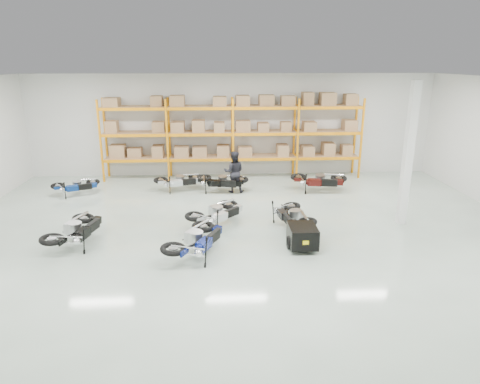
{
  "coord_description": "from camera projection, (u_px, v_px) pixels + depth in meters",
  "views": [
    {
      "loc": [
        -0.71,
        -12.14,
        5.05
      ],
      "look_at": [
        -0.0,
        0.61,
        1.1
      ],
      "focal_mm": 32.0,
      "sensor_mm": 36.0,
      "label": 1
    }
  ],
  "objects": [
    {
      "name": "room",
      "position": [
        241.0,
        160.0,
        12.44
      ],
      "size": [
        18.0,
        18.0,
        18.0
      ],
      "color": "silver",
      "rests_on": "ground"
    },
    {
      "name": "pallet_rack",
      "position": [
        233.0,
        127.0,
        18.59
      ],
      "size": [
        11.28,
        0.98,
        3.62
      ],
      "color": "orange",
      "rests_on": "ground"
    },
    {
      "name": "structural_column",
      "position": [
        408.0,
        155.0,
        13.19
      ],
      "size": [
        0.25,
        0.25,
        4.5
      ],
      "primitive_type": "cube",
      "color": "white",
      "rests_on": "ground"
    },
    {
      "name": "moto_blue_centre",
      "position": [
        197.0,
        235.0,
        11.36
      ],
      "size": [
        1.73,
        2.19,
        1.27
      ],
      "primitive_type": null,
      "rotation": [
        0.0,
        -0.09,
        2.69
      ],
      "color": "#081251",
      "rests_on": "ground"
    },
    {
      "name": "moto_silver_left",
      "position": [
        217.0,
        209.0,
        13.47
      ],
      "size": [
        1.93,
        1.93,
        1.18
      ],
      "primitive_type": null,
      "rotation": [
        0.0,
        -0.09,
        2.35
      ],
      "color": "silver",
      "rests_on": "ground"
    },
    {
      "name": "moto_black_far_left",
      "position": [
        76.0,
        225.0,
        12.04
      ],
      "size": [
        1.38,
        2.09,
        1.25
      ],
      "primitive_type": null,
      "rotation": [
        0.0,
        -0.09,
        2.91
      ],
      "color": "black",
      "rests_on": "ground"
    },
    {
      "name": "moto_touring_right",
      "position": [
        293.0,
        211.0,
        13.31
      ],
      "size": [
        1.12,
        1.86,
        1.14
      ],
      "primitive_type": null,
      "rotation": [
        0.0,
        -0.09,
        0.15
      ],
      "color": "black",
      "rests_on": "ground"
    },
    {
      "name": "trailer",
      "position": [
        302.0,
        236.0,
        11.83
      ],
      "size": [
        0.85,
        1.6,
        0.67
      ],
      "rotation": [
        0.0,
        0.0,
        -0.01
      ],
      "color": "black",
      "rests_on": "ground"
    },
    {
      "name": "moto_back_a",
      "position": [
        76.0,
        183.0,
        16.59
      ],
      "size": [
        1.74,
        1.3,
        1.01
      ],
      "primitive_type": null,
      "rotation": [
        0.0,
        -0.09,
        1.95
      ],
      "color": "navy",
      "rests_on": "ground"
    },
    {
      "name": "moto_back_b",
      "position": [
        179.0,
        178.0,
        17.17
      ],
      "size": [
        1.87,
        1.29,
        1.1
      ],
      "primitive_type": null,
      "rotation": [
        0.0,
        -0.09,
        1.86
      ],
      "color": "silver",
      "rests_on": "ground"
    },
    {
      "name": "moto_back_c",
      "position": [
        221.0,
        178.0,
        17.0
      ],
      "size": [
        1.99,
        1.3,
        1.18
      ],
      "primitive_type": null,
      "rotation": [
        0.0,
        -0.09,
        1.34
      ],
      "color": "black",
      "rests_on": "ground"
    },
    {
      "name": "moto_back_d",
      "position": [
        319.0,
        177.0,
        17.05
      ],
      "size": [
        2.06,
        1.26,
        1.25
      ],
      "primitive_type": null,
      "rotation": [
        0.0,
        -0.09,
        1.41
      ],
      "color": "#3F0E0C",
      "rests_on": "ground"
    },
    {
      "name": "person_back",
      "position": [
        234.0,
        172.0,
        16.86
      ],
      "size": [
        0.84,
        0.67,
        1.65
      ],
      "primitive_type": "imported",
      "rotation": [
        0.0,
        0.0,
        3.08
      ],
      "color": "black",
      "rests_on": "ground"
    }
  ]
}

